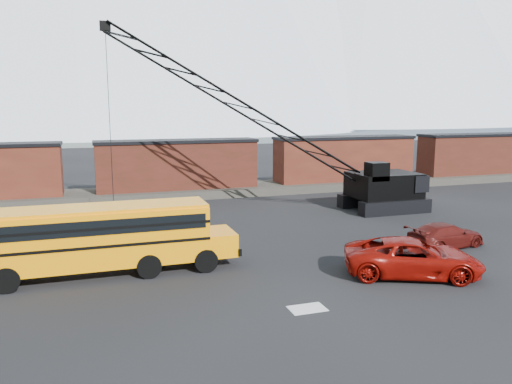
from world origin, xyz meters
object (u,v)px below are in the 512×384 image
(red_pickup, at_px, (413,257))
(crawler_crane, at_px, (247,111))
(school_bus, at_px, (104,236))
(maroon_suv, at_px, (445,235))

(red_pickup, xyz_separation_m, crawler_crane, (-3.16, 15.06, 6.51))
(school_bus, distance_m, crawler_crane, 15.59)
(red_pickup, height_order, maroon_suv, red_pickup)
(red_pickup, relative_size, maroon_suv, 1.31)
(red_pickup, bearing_deg, school_bus, 95.00)
(school_bus, relative_size, crawler_crane, 0.52)
(crawler_crane, bearing_deg, school_bus, -134.04)
(school_bus, relative_size, maroon_suv, 2.50)
(maroon_suv, relative_size, crawler_crane, 0.21)
(red_pickup, relative_size, crawler_crane, 0.27)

